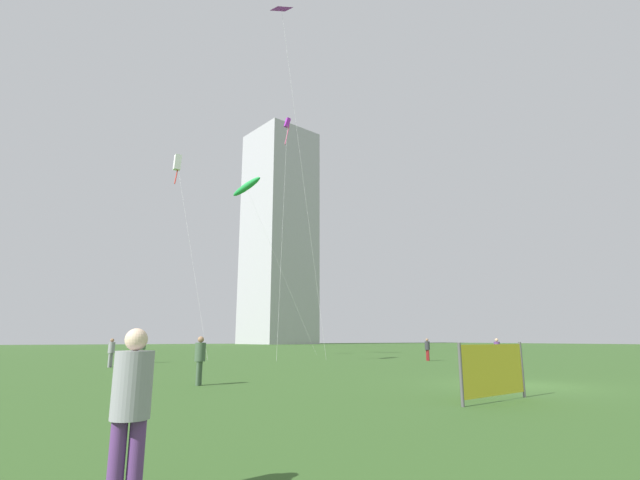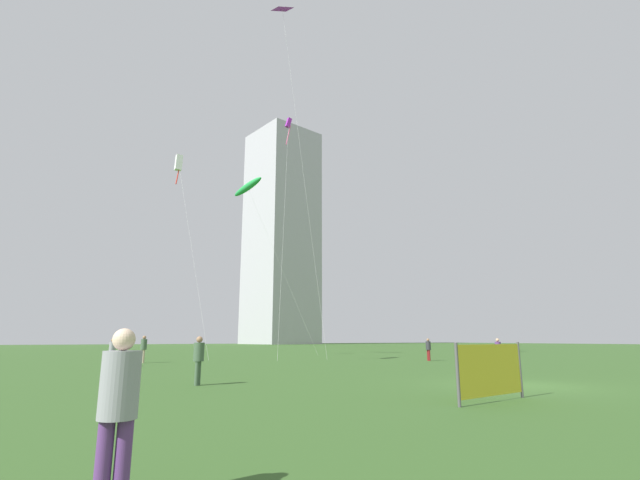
% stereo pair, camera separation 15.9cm
% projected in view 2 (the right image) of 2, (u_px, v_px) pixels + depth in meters
% --- Properties ---
extents(ground, '(280.00, 280.00, 0.00)m').
position_uv_depth(ground, '(519.00, 385.00, 15.84)').
color(ground, '#335623').
extents(person_standing_0, '(0.36, 0.36, 1.62)m').
position_uv_depth(person_standing_0, '(112.00, 350.00, 26.17)').
color(person_standing_0, gray).
rests_on(person_standing_0, ground).
extents(person_standing_1, '(0.38, 0.38, 1.69)m').
position_uv_depth(person_standing_1, '(118.00, 402.00, 4.47)').
color(person_standing_1, '#593372').
rests_on(person_standing_1, ground).
extents(person_standing_2, '(0.36, 0.36, 1.62)m').
position_uv_depth(person_standing_2, '(498.00, 349.00, 28.72)').
color(person_standing_2, tan).
rests_on(person_standing_2, ground).
extents(person_standing_3, '(0.40, 0.40, 1.81)m').
position_uv_depth(person_standing_3, '(144.00, 347.00, 30.77)').
color(person_standing_3, tan).
rests_on(person_standing_3, ground).
extents(person_standing_4, '(0.37, 0.37, 1.68)m').
position_uv_depth(person_standing_4, '(199.00, 357.00, 16.06)').
color(person_standing_4, '#3F593F').
rests_on(person_standing_4, ground).
extents(person_standing_5, '(0.36, 0.36, 1.62)m').
position_uv_depth(person_standing_5, '(428.00, 348.00, 33.82)').
color(person_standing_5, maroon).
rests_on(person_standing_5, ground).
extents(kite_flying_0, '(8.59, 4.66, 17.50)m').
position_uv_depth(kite_flying_0, '(248.00, 187.00, 46.33)').
color(kite_flying_0, silver).
rests_on(kite_flying_0, ground).
extents(kite_flying_1, '(4.67, 3.64, 32.96)m').
position_uv_depth(kite_flying_1, '(283.00, 11.00, 43.31)').
color(kite_flying_1, silver).
rests_on(kite_flying_1, ground).
extents(kite_flying_2, '(2.26, 6.37, 18.35)m').
position_uv_depth(kite_flying_2, '(179.00, 164.00, 42.21)').
color(kite_flying_2, silver).
rests_on(kite_flying_2, ground).
extents(kite_flying_4, '(5.11, 8.81, 24.56)m').
position_uv_depth(kite_flying_4, '(288.00, 126.00, 48.01)').
color(kite_flying_4, silver).
rests_on(kite_flying_4, ground).
extents(distant_highrise_0, '(21.98, 22.16, 70.67)m').
position_uv_depth(distant_highrise_0, '(282.00, 235.00, 150.64)').
color(distant_highrise_0, '#A8A8AD').
rests_on(distant_highrise_0, ground).
extents(event_banner, '(2.99, 0.51, 1.50)m').
position_uv_depth(event_banner, '(491.00, 370.00, 11.87)').
color(event_banner, '#4C4C4C').
rests_on(event_banner, ground).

